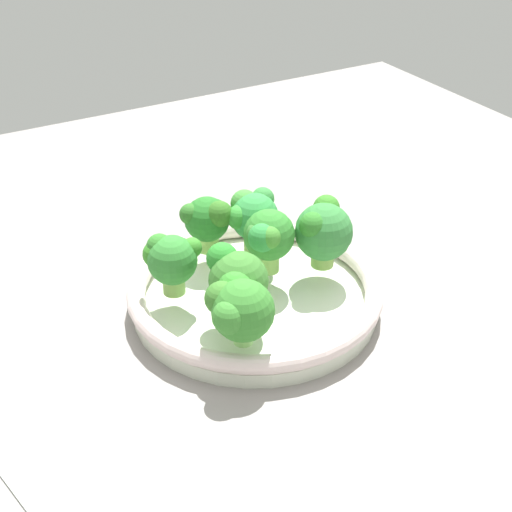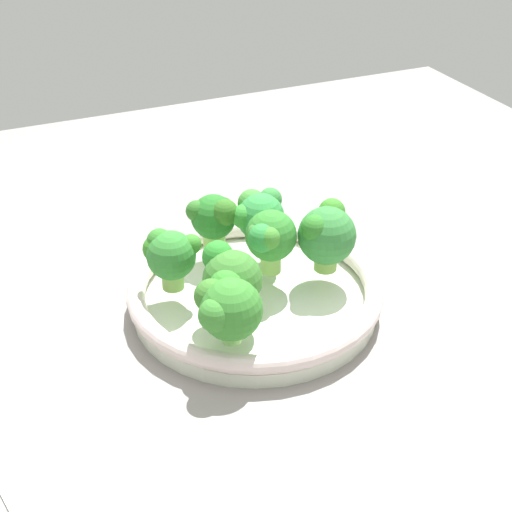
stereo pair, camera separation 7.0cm
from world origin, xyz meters
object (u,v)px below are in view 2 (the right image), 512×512
Objects in this scene: bowl at (256,293)px; broccoli_floret_1 at (259,215)px; broccoli_floret_2 at (327,233)px; broccoli_floret_4 at (214,217)px; broccoli_floret_5 at (227,308)px; broccoli_floret_6 at (230,279)px; broccoli_floret_0 at (169,254)px; broccoli_floret_3 at (269,237)px.

bowl is 3.97× the size of broccoli_floret_1.
broccoli_floret_2 is (-0.73, -7.84, 6.10)cm from bowl.
broccoli_floret_1 is 4.97cm from broccoli_floret_4.
broccoli_floret_1 reaches higher than broccoli_floret_5.
broccoli_floret_2 is at bearing -74.16° from broccoli_floret_6.
broccoli_floret_2 is 1.02× the size of broccoli_floret_6.
broccoli_floret_0 is 10.58cm from broccoli_floret_3.
broccoli_floret_1 is 0.96× the size of broccoli_floret_3.
broccoli_floret_6 is at bearing -149.46° from broccoli_floret_0.
broccoli_floret_0 is at bearing 128.19° from broccoli_floret_4.
broccoli_floret_3 reaches higher than broccoli_floret_0.
broccoli_floret_4 is at bearing 63.20° from broccoli_floret_1.
broccoli_floret_1 is 1.04× the size of broccoli_floret_5.
broccoli_floret_3 is (-5.05, 1.02, 0.14)cm from broccoli_floret_1.
broccoli_floret_5 is (-8.32, 6.56, 5.48)cm from bowl.
broccoli_floret_1 is at bearing -73.95° from broccoli_floret_0.
broccoli_floret_5 is at bearing 146.27° from broccoli_floret_1.
broccoli_floret_1 is 12.51cm from broccoli_floret_6.
broccoli_floret_4 is at bearing -13.93° from broccoli_floret_6.
broccoli_floret_6 reaches higher than broccoli_floret_1.
broccoli_floret_0 is 7.83cm from broccoli_floret_6.
broccoli_floret_6 is (-12.27, 3.04, 0.01)cm from broccoli_floret_4.
broccoli_floret_6 is at bearing 166.07° from broccoli_floret_4.
broccoli_floret_3 is 8.16cm from broccoli_floret_6.
broccoli_floret_2 is at bearing -142.57° from broccoli_floret_1.
broccoli_floret_0 is at bearing 73.85° from bowl.
broccoli_floret_2 is at bearing -103.62° from broccoli_floret_3.
broccoli_floret_6 reaches higher than bowl.
broccoli_floret_3 reaches higher than broccoli_floret_4.
broccoli_floret_1 is 8.20cm from broccoli_floret_2.
broccoli_floret_5 is (-9.05, 8.39, -0.69)cm from broccoli_floret_3.
broccoli_floret_4 is 0.99× the size of broccoli_floret_5.
broccoli_floret_4 reaches higher than bowl.
bowl is at bearing -168.97° from broccoli_floret_4.
bowl is 9.93cm from broccoli_floret_4.
broccoli_floret_6 is at bearing -25.64° from broccoli_floret_5.
broccoli_floret_2 reaches higher than broccoli_floret_3.
broccoli_floret_2 is 12.84cm from broccoli_floret_4.
broccoli_floret_4 is at bearing 11.03° from bowl.
broccoli_floret_5 is (-10.81, -2.03, -0.21)cm from broccoli_floret_0.
bowl is 4.20× the size of broccoli_floret_0.
broccoli_floret_6 is (-4.99, 6.44, -0.50)cm from broccoli_floret_3.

